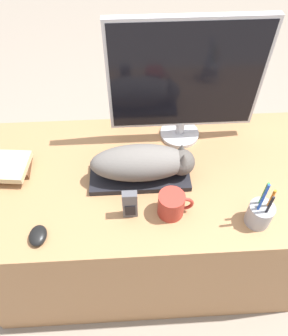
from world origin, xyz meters
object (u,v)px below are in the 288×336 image
(cat, at_px, (145,163))
(phone, at_px, (130,204))
(keyboard, at_px, (140,176))
(monitor, at_px, (186,80))
(coffee_mug, at_px, (172,204))
(book_stack, at_px, (2,167))
(computer_mouse, at_px, (38,235))
(pen_cup, at_px, (260,214))

(cat, relative_size, phone, 3.15)
(keyboard, relative_size, monitor, 0.66)
(phone, bearing_deg, monitor, 60.08)
(keyboard, distance_m, coffee_mug, 0.20)
(monitor, bearing_deg, coffee_mug, -101.58)
(phone, distance_m, book_stack, 0.55)
(cat, bearing_deg, computer_mouse, -147.49)
(keyboard, relative_size, pen_cup, 1.76)
(cat, height_order, pen_cup, pen_cup)
(pen_cup, relative_size, phone, 1.76)
(computer_mouse, height_order, phone, phone)
(computer_mouse, bearing_deg, cat, 32.51)
(pen_cup, xyz_separation_m, book_stack, (-0.94, 0.28, -0.02))
(monitor, distance_m, coffee_mug, 0.47)
(keyboard, bearing_deg, cat, -0.00)
(keyboard, height_order, pen_cup, pen_cup)
(coffee_mug, distance_m, pen_cup, 0.30)
(monitor, distance_m, book_stack, 0.79)
(monitor, height_order, coffee_mug, monitor)
(pen_cup, relative_size, book_stack, 0.96)
(phone, bearing_deg, keyboard, 75.66)
(book_stack, bearing_deg, cat, -6.41)
(cat, bearing_deg, monitor, 54.70)
(cat, distance_m, coffee_mug, 0.19)
(cat, height_order, phone, cat)
(computer_mouse, height_order, book_stack, book_stack)
(cat, distance_m, phone, 0.18)
(keyboard, bearing_deg, book_stack, 173.34)
(phone, relative_size, book_stack, 0.54)
(keyboard, xyz_separation_m, monitor, (0.19, 0.23, 0.27))
(coffee_mug, bearing_deg, cat, 117.06)
(cat, xyz_separation_m, monitor, (0.16, 0.23, 0.19))
(phone, bearing_deg, pen_cup, -7.00)
(cat, distance_m, computer_mouse, 0.45)
(keyboard, bearing_deg, phone, -104.34)
(monitor, bearing_deg, computer_mouse, -138.91)
(pen_cup, height_order, phone, pen_cup)
(pen_cup, bearing_deg, computer_mouse, -178.27)
(monitor, relative_size, pen_cup, 2.69)
(phone, height_order, book_stack, phone)
(keyboard, distance_m, cat, 0.08)
(cat, xyz_separation_m, book_stack, (-0.56, 0.06, -0.06))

